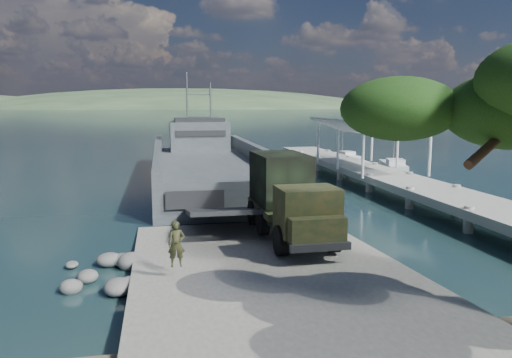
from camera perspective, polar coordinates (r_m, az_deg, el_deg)
name	(u,v)px	position (r m, az deg, el deg)	size (l,w,h in m)	color
ground	(265,274)	(19.51, 1.09, -10.84)	(1400.00, 1400.00, 0.00)	#163036
boat_ramp	(271,277)	(18.51, 1.78, -11.12)	(10.00, 18.00, 0.50)	gray
shoreline_rocks	(99,281)	(19.69, -17.50, -11.07)	(3.20, 5.60, 0.90)	slate
distant_headlands	(203,109)	(580.50, -6.13, 8.01)	(1000.00, 240.00, 48.00)	#314B2F
pier	(374,165)	(40.76, 13.33, 1.53)	(6.40, 44.00, 6.10)	#AAA9A0
landing_craft	(209,172)	(41.78, -5.38, 0.85)	(9.17, 34.90, 10.33)	#434B4F
military_truck	(288,197)	(22.59, 3.73, -2.06)	(2.73, 7.93, 3.65)	black
soldier	(177,255)	(17.71, -9.06, -8.55)	(0.59, 0.39, 1.61)	#1D2F1A
sailboat_near	(393,167)	(50.26, 15.43, 1.37)	(3.27, 6.17, 7.22)	white
sailboat_far	(343,157)	(58.13, 9.89, 2.47)	(2.54, 5.53, 6.50)	white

